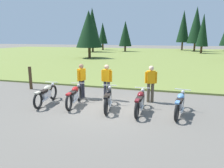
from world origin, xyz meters
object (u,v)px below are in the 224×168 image
Objects in this scene: motorcycle_black at (108,98)px; motorcycle_sky_blue at (180,104)px; rider_in_hivis_vest at (107,80)px; trail_marker_post at (30,78)px; motorcycle_red at (74,95)px; rider_checking_bike at (82,79)px; motorcycle_cream at (46,94)px; rider_near_row_end at (151,82)px; motorcycle_maroon at (140,102)px.

motorcycle_black and motorcycle_sky_blue have the same top height.
rider_in_hivis_vest reaches higher than trail_marker_post.
motorcycle_black is 2.84m from motorcycle_sky_blue.
motorcycle_red and motorcycle_sky_blue have the same top height.
trail_marker_post is (-3.68, 2.02, 0.21)m from motorcycle_red.
rider_in_hivis_vest is (-0.44, 1.24, 0.51)m from motorcycle_black.
rider_checking_bike reaches higher than motorcycle_sky_blue.
motorcycle_cream is 1.26× the size of rider_near_row_end.
motorcycle_sky_blue is 1.25× the size of rider_checking_bike.
motorcycle_sky_blue is (1.50, 0.15, 0.00)m from motorcycle_maroon.
trail_marker_post is at bearing 170.52° from rider_in_hivis_vest.
motorcycle_red is (1.29, 0.15, 0.00)m from motorcycle_cream.
rider_near_row_end is at bearing 4.06° from rider_in_hivis_vest.
motorcycle_sky_blue is at bearing -46.69° from rider_near_row_end.
rider_checking_bike is at bearing -175.88° from rider_near_row_end.
motorcycle_black is (1.54, -0.02, 0.00)m from motorcycle_red.
rider_in_hivis_vest is (-1.78, 1.33, 0.51)m from motorcycle_maroon.
rider_checking_bike is 1.24m from rider_in_hivis_vest.
trail_marker_post is (-2.39, 2.16, 0.21)m from motorcycle_cream.
motorcycle_cream is at bearing -150.21° from rider_in_hivis_vest.
motorcycle_sky_blue is (4.37, 0.04, 0.00)m from motorcycle_red.
motorcycle_sky_blue is 8.30m from trail_marker_post.
motorcycle_red is 1.54m from motorcycle_black.
motorcycle_red is 1.72m from rider_in_hivis_vest.
trail_marker_post is at bearing 174.51° from rider_near_row_end.
rider_checking_bike is at bearing 97.00° from motorcycle_red.
motorcycle_maroon is at bearing -99.47° from rider_near_row_end.
rider_in_hivis_vest is at bearing 160.12° from motorcycle_sky_blue.
trail_marker_post reaches higher than motorcycle_cream.
motorcycle_cream is at bearing -173.58° from motorcycle_red.
motorcycle_cream is at bearing -178.16° from motorcycle_sky_blue.
motorcycle_cream and motorcycle_black have the same top height.
motorcycle_black is 1.00× the size of motorcycle_sky_blue.
motorcycle_sky_blue is at bearing -13.83° from trail_marker_post.
trail_marker_post is at bearing 165.92° from rider_checking_bike.
rider_checking_bike is (-0.14, 1.13, 0.51)m from motorcycle_red.
rider_near_row_end is at bearing 80.53° from motorcycle_maroon.
motorcycle_maroon is 1.26× the size of rider_in_hivis_vest.
motorcycle_cream is 3.23m from trail_marker_post.
motorcycle_black is at bearing -0.79° from motorcycle_red.
rider_checking_bike and rider_near_row_end have the same top height.
motorcycle_red is at bearing -131.89° from rider_in_hivis_vest.
motorcycle_cream is at bearing -161.10° from rider_near_row_end.
motorcycle_black is 1.25× the size of rider_in_hivis_vest.
rider_checking_bike reaches higher than motorcycle_cream.
rider_checking_bike is at bearing 157.56° from motorcycle_maroon.
motorcycle_black is 1.62× the size of trail_marker_post.
rider_in_hivis_vest reaches higher than motorcycle_black.
motorcycle_sky_blue is at bearing 1.84° from motorcycle_cream.
rider_in_hivis_vest is at bearing -175.94° from rider_near_row_end.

